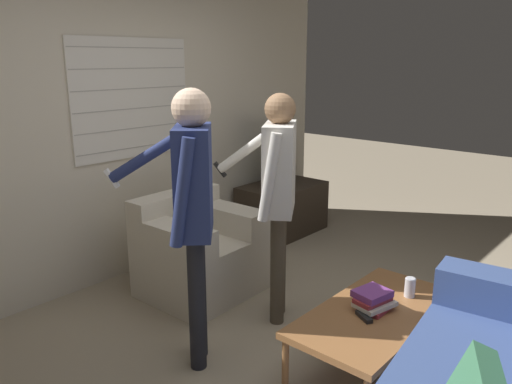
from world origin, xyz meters
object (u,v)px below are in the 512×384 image
at_px(soda_can, 410,287).
at_px(armchair_beige, 197,252).
at_px(tv, 282,158).
at_px(spare_remote, 364,317).
at_px(coffee_table, 376,316).
at_px(floor_fan, 247,238).
at_px(person_right_standing, 278,181).
at_px(book_stack, 374,300).
at_px(person_left_standing, 192,197).

bearing_deg(soda_can, armchair_beige, 99.83).
distance_m(tv, spare_remote, 2.67).
distance_m(armchair_beige, coffee_table, 1.60).
bearing_deg(tv, floor_fan, -19.71).
bearing_deg(soda_can, person_right_standing, 101.92).
bearing_deg(book_stack, floor_fan, 64.18).
relative_size(tv, book_stack, 2.36).
height_order(person_left_standing, book_stack, person_left_standing).
relative_size(person_left_standing, floor_fan, 4.97).
relative_size(armchair_beige, person_right_standing, 0.53).
relative_size(person_right_standing, spare_remote, 12.26).
bearing_deg(soda_can, tv, 57.88).
xyz_separation_m(person_right_standing, floor_fan, (0.78, 1.00, -0.88)).
bearing_deg(coffee_table, person_left_standing, 126.73).
distance_m(armchair_beige, floor_fan, 0.93).
xyz_separation_m(book_stack, floor_fan, (0.89, 1.84, -0.30)).
xyz_separation_m(tv, person_left_standing, (-2.25, -1.11, 0.25)).
distance_m(armchair_beige, person_left_standing, 1.23).
distance_m(person_right_standing, floor_fan, 1.55).
xyz_separation_m(armchair_beige, person_right_standing, (0.09, -0.75, 0.69)).
height_order(spare_remote, floor_fan, spare_remote).
bearing_deg(person_right_standing, soda_can, -112.17).
height_order(soda_can, spare_remote, soda_can).
xyz_separation_m(coffee_table, spare_remote, (-0.13, 0.01, 0.05)).
relative_size(person_left_standing, book_stack, 6.38).
bearing_deg(floor_fan, tv, 10.67).
distance_m(tv, person_right_standing, 1.88).
relative_size(coffee_table, tv, 1.87).
bearing_deg(coffee_table, soda_can, -12.70).
bearing_deg(tv, coffee_table, 20.89).
distance_m(tv, person_left_standing, 2.52).
bearing_deg(spare_remote, person_right_standing, 102.72).
bearing_deg(person_left_standing, tv, -17.69).
distance_m(armchair_beige, book_stack, 1.58).
distance_m(person_left_standing, spare_remote, 1.21).
xyz_separation_m(coffee_table, person_left_standing, (-0.65, 0.88, 0.72)).
xyz_separation_m(armchair_beige, book_stack, (-0.01, -1.58, 0.11)).
bearing_deg(tv, book_stack, 20.60).
relative_size(person_right_standing, floor_fan, 4.78).
bearing_deg(person_left_standing, spare_remote, -103.19).
distance_m(armchair_beige, soda_can, 1.70).
bearing_deg(person_right_standing, coffee_table, -131.39).
xyz_separation_m(armchair_beige, floor_fan, (0.87, 0.26, -0.19)).
relative_size(armchair_beige, soda_can, 6.90).
height_order(coffee_table, person_right_standing, person_right_standing).
xyz_separation_m(armchair_beige, tv, (1.58, 0.39, 0.48)).
xyz_separation_m(person_left_standing, soda_can, (0.96, -0.94, -0.62)).
bearing_deg(armchair_beige, person_right_standing, 95.16).
relative_size(coffee_table, person_left_standing, 0.69).
bearing_deg(person_left_standing, soda_can, -88.65).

